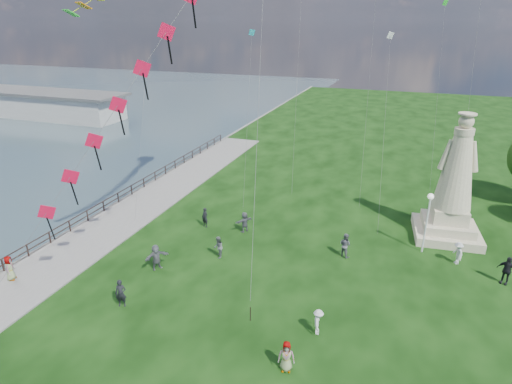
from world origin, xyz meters
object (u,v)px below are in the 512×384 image
at_px(lamppost, 428,210).
at_px(person_2, 318,322).
at_px(statue, 453,193).
at_px(person_11, 245,222).
at_px(person_4, 286,356).
at_px(pier_pavilion, 45,104).
at_px(person_8, 458,253).
at_px(person_0, 121,293).
at_px(person_5, 156,257).
at_px(person_7, 345,245).
at_px(person_10, 10,269).
at_px(person_9, 506,270).
at_px(person_6, 205,217).
at_px(person_1, 218,247).

relative_size(lamppost, person_2, 3.07).
bearing_deg(statue, person_11, -168.45).
bearing_deg(person_4, statue, 51.52).
height_order(statue, person_11, statue).
bearing_deg(pier_pavilion, person_8, -24.32).
relative_size(person_0, person_8, 1.08).
bearing_deg(lamppost, person_8, -21.62).
relative_size(pier_pavilion, person_8, 19.06).
relative_size(person_5, person_7, 1.01).
distance_m(person_4, person_8, 15.38).
xyz_separation_m(statue, person_8, (0.51, -4.04, -2.76)).
bearing_deg(person_4, person_10, 161.81).
bearing_deg(person_0, person_9, 4.67).
height_order(person_0, person_10, person_0).
xyz_separation_m(person_2, person_5, (-11.34, 2.56, 0.15)).
distance_m(person_4, person_5, 11.88).
bearing_deg(statue, person_6, -170.62).
relative_size(lamppost, person_7, 2.57).
height_order(person_4, person_7, person_7).
bearing_deg(person_4, person_1, 116.93).
bearing_deg(statue, person_9, -66.40).
bearing_deg(pier_pavilion, person_9, -24.57).
bearing_deg(person_11, person_0, 16.53).
bearing_deg(person_7, person_11, 21.96).
relative_size(pier_pavilion, lamppost, 6.72).
relative_size(person_1, person_2, 1.09).
bearing_deg(person_5, person_0, -141.53).
distance_m(lamppost, person_1, 14.60).
bearing_deg(person_5, person_10, 153.84).
distance_m(person_0, person_10, 8.11).
relative_size(person_2, person_10, 0.89).
bearing_deg(person_0, person_11, 52.84).
distance_m(pier_pavilion, person_9, 72.69).
height_order(person_8, person_10, person_10).
xyz_separation_m(person_1, person_6, (-2.98, 3.96, 0.01)).
relative_size(pier_pavilion, person_11, 18.31).
bearing_deg(person_0, person_8, 11.37).
distance_m(person_6, person_10, 13.67).
height_order(person_7, person_10, person_7).
xyz_separation_m(lamppost, person_2, (-5.11, -10.92, -2.49)).
height_order(person_4, person_11, person_11).
height_order(person_0, person_4, person_0).
bearing_deg(person_8, lamppost, -134.53).
bearing_deg(statue, person_2, -121.53).
bearing_deg(person_2, person_6, 39.97).
relative_size(person_5, person_11, 1.07).
relative_size(person_1, person_10, 0.97).
distance_m(person_5, person_10, 8.97).
relative_size(person_7, person_11, 1.06).
bearing_deg(person_10, statue, -85.47).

